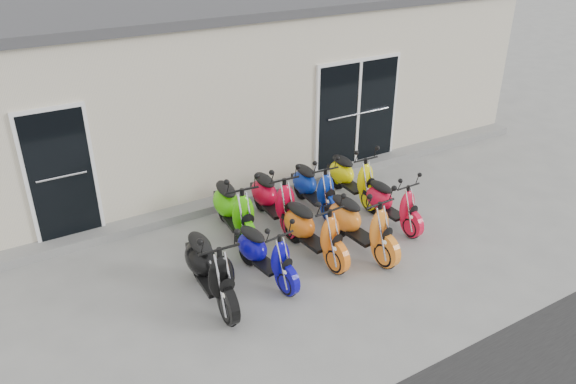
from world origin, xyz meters
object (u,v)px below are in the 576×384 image
scooter_back_green (234,202)px  scooter_back_red (274,191)px  scooter_front_red (393,197)px  scooter_back_blue (314,181)px  scooter_front_orange_b (361,216)px  scooter_back_yellow (353,171)px  scooter_front_orange_a (314,223)px  scooter_front_blue (265,247)px  scooter_front_black (210,260)px

scooter_back_green → scooter_back_red: 0.77m
scooter_front_red → scooter_back_green: scooter_back_green is taller
scooter_back_green → scooter_back_blue: bearing=8.4°
scooter_front_red → scooter_back_red: size_ratio=0.88×
scooter_front_orange_b → scooter_back_yellow: size_ratio=1.08×
scooter_front_orange_a → scooter_front_blue: bearing=-175.7°
scooter_front_black → scooter_front_blue: scooter_front_black is taller
scooter_front_black → scooter_front_orange_b: bearing=1.5°
scooter_back_green → scooter_back_blue: (1.63, 0.08, -0.06)m
scooter_front_orange_a → scooter_back_red: bearing=86.2°
scooter_back_red → scooter_front_black: bearing=-139.5°
scooter_back_red → scooter_front_orange_a: bearing=-87.0°
scooter_back_red → scooter_front_blue: bearing=-121.4°
scooter_front_black → scooter_front_orange_b: scooter_front_black is taller
scooter_front_orange_a → scooter_back_green: 1.42m
scooter_back_red → scooter_front_orange_b: bearing=-60.6°
scooter_front_blue → scooter_back_red: (0.93, 1.36, 0.07)m
scooter_front_black → scooter_front_red: (3.52, 0.30, -0.10)m
scooter_front_red → scooter_back_red: 2.03m
scooter_back_green → scooter_back_blue: 1.64m
scooter_front_blue → scooter_front_black: bearing=175.6°
scooter_back_blue → scooter_back_yellow: 0.86m
scooter_front_orange_a → scooter_front_orange_b: (0.73, -0.24, 0.02)m
scooter_front_blue → scooter_back_blue: bearing=31.4°
scooter_back_green → scooter_front_red: bearing=-17.7°
scooter_back_yellow → scooter_back_blue: bearing=-178.0°
scooter_back_red → scooter_back_yellow: 1.72m
scooter_front_black → scooter_front_orange_a: (1.81, 0.17, -0.04)m
scooter_back_green → scooter_front_orange_a: bearing=-51.4°
scooter_front_orange_b → scooter_front_red: 1.04m
scooter_front_orange_b → scooter_back_red: (-0.73, 1.47, -0.01)m
scooter_front_orange_b → scooter_back_yellow: 1.81m
scooter_front_blue → scooter_front_red: (2.63, 0.27, -0.01)m
scooter_front_black → scooter_front_red: size_ratio=1.19×
scooter_front_orange_a → scooter_back_red: size_ratio=0.98×
scooter_front_red → scooter_back_red: bearing=146.5°
scooter_back_green → scooter_front_black: bearing=-121.7°
scooter_front_orange_a → scooter_back_red: scooter_back_red is taller
scooter_front_blue → scooter_front_orange_b: bearing=-10.4°
scooter_front_red → scooter_back_red: (-1.70, 1.09, 0.08)m
scooter_front_red → scooter_back_yellow: size_ratio=0.93×
scooter_back_red → scooter_back_yellow: size_ratio=1.06×
scooter_front_red → scooter_back_blue: size_ratio=0.93×
scooter_front_black → scooter_back_yellow: bearing=25.3°
scooter_front_blue → scooter_back_blue: (1.79, 1.41, 0.03)m
scooter_back_green → scooter_back_blue: scooter_back_green is taller
scooter_back_yellow → scooter_front_orange_a: bearing=-141.4°
scooter_back_red → scooter_back_yellow: (1.72, 0.05, -0.03)m
scooter_front_blue → scooter_back_blue: 2.28m
scooter_front_orange_a → scooter_front_orange_b: bearing=-22.3°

